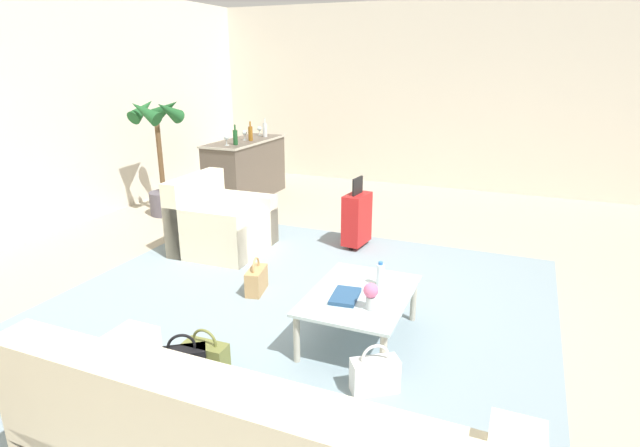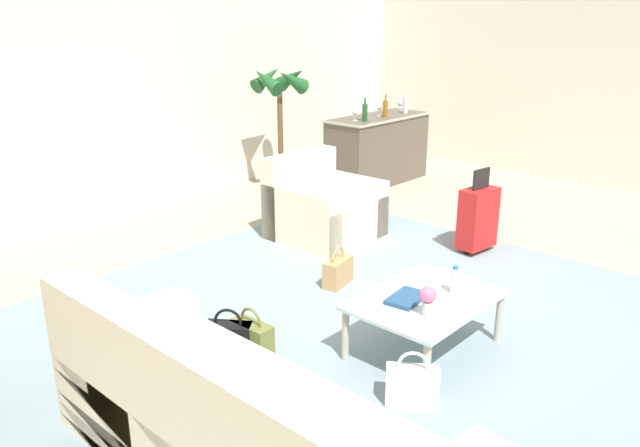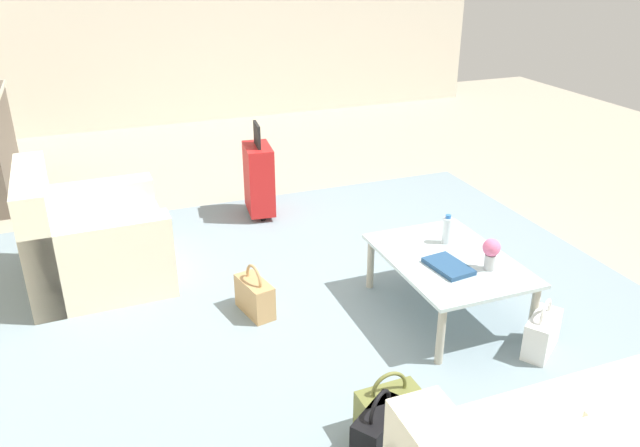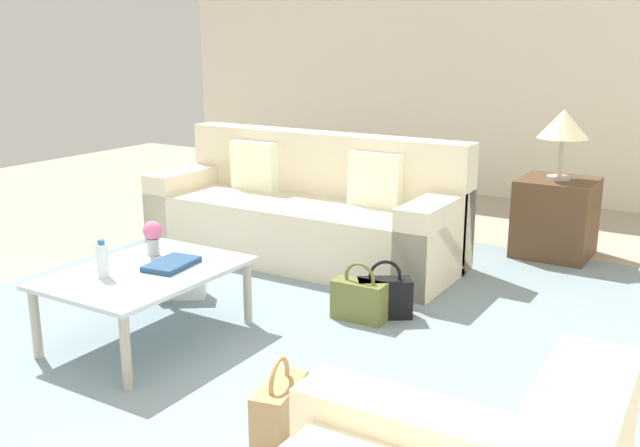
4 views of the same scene
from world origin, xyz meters
TOP-DOWN VIEW (x-y plane):
  - ground_plane at (0.00, 0.00)m, footprint 12.00×12.00m
  - wall_back at (0.00, 4.06)m, footprint 10.24×0.12m
  - wall_right at (5.06, 0.00)m, footprint 0.12×8.00m
  - area_rug at (-0.60, 0.20)m, footprint 5.20×4.40m
  - couch at (-2.20, -0.60)m, footprint 0.86×2.39m
  - armchair at (0.90, 1.67)m, footprint 1.01×0.96m
  - coffee_table at (-0.40, -0.50)m, footprint 1.05×0.75m
  - water_bottle at (-0.20, -0.60)m, footprint 0.06×0.06m
  - coffee_table_book at (-0.52, -0.42)m, footprint 0.33×0.23m
  - flower_vase at (-0.62, -0.65)m, footprint 0.11×0.11m
  - bar_console at (3.10, 2.60)m, footprint 1.62×0.66m
  - wine_glass_leftmost at (2.55, 2.57)m, footprint 0.08×0.08m
  - wine_glass_left_of_centre at (3.10, 2.59)m, footprint 0.08×0.08m
  - wine_glass_right_of_centre at (3.65, 2.64)m, footprint 0.08×0.08m
  - wine_bottle_green at (2.64, 2.48)m, footprint 0.07×0.07m
  - wine_bottle_amber at (3.09, 2.48)m, footprint 0.07×0.07m
  - wine_bottle_clear at (3.56, 2.48)m, footprint 0.07×0.07m
  - suitcase_red at (1.60, 0.20)m, footprint 0.42×0.26m
  - handbag_olive at (-1.26, 0.35)m, footprint 0.15×0.32m
  - handbag_white at (-0.99, -0.80)m, footprint 0.30×0.34m
  - handbag_black at (-1.37, 0.46)m, footprint 0.30×0.34m
  - handbag_tan at (0.04, 0.68)m, footprint 0.34×0.21m
  - potted_palm at (1.80, 3.20)m, footprint 0.64×0.64m

SIDE VIEW (x-z plane):
  - ground_plane at x=0.00m, z-range 0.00..0.00m
  - area_rug at x=-0.60m, z-range 0.00..0.01m
  - handbag_olive at x=-1.26m, z-range -0.05..0.31m
  - handbag_white at x=-0.99m, z-range -0.05..0.31m
  - handbag_black at x=-1.37m, z-range -0.05..0.31m
  - handbag_tan at x=0.04m, z-range -0.05..0.31m
  - armchair at x=0.90m, z-range -0.14..0.73m
  - couch at x=-2.20m, z-range -0.15..0.77m
  - suitcase_red at x=1.60m, z-range -0.07..0.78m
  - coffee_table at x=-0.40m, z-range 0.16..0.56m
  - coffee_table_book at x=-0.52m, z-range 0.41..0.44m
  - bar_console at x=3.10m, z-range 0.02..0.95m
  - water_bottle at x=-0.20m, z-range 0.40..0.60m
  - flower_vase at x=-0.62m, z-range 0.43..0.63m
  - potted_palm at x=1.80m, z-range 0.06..1.74m
  - wine_glass_leftmost at x=2.55m, z-range 0.97..1.12m
  - wine_glass_left_of_centre at x=3.10m, z-range 0.97..1.12m
  - wine_glass_right_of_centre at x=3.65m, z-range 0.97..1.12m
  - wine_bottle_green at x=2.64m, z-range 0.90..1.20m
  - wine_bottle_amber at x=3.09m, z-range 0.90..1.20m
  - wine_bottle_clear at x=3.56m, z-range 0.90..1.20m
  - wall_back at x=0.00m, z-range 0.00..3.10m
  - wall_right at x=5.06m, z-range 0.00..3.10m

